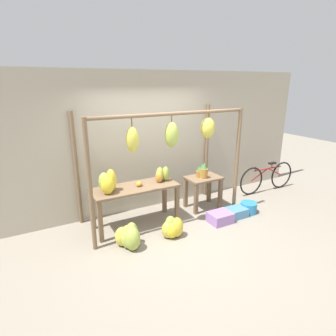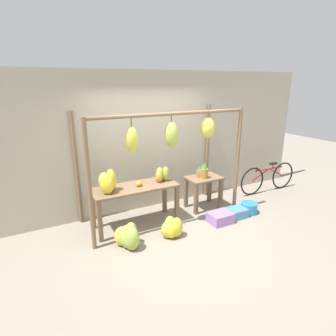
{
  "view_description": "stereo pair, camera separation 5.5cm",
  "coord_description": "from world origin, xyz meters",
  "px_view_note": "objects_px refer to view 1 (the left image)",
  "views": [
    {
      "loc": [
        -2.29,
        -3.63,
        2.59
      ],
      "look_at": [
        0.11,
        0.8,
        1.03
      ],
      "focal_mm": 30.0,
      "sensor_mm": 36.0,
      "label": 1
    },
    {
      "loc": [
        -2.24,
        -3.65,
        2.59
      ],
      "look_at": [
        0.11,
        0.8,
        1.03
      ],
      "focal_mm": 30.0,
      "sensor_mm": 36.0,
      "label": 2
    }
  ],
  "objects_px": {
    "banana_pile_ground_left": "(129,237)",
    "parked_bicycle": "(267,177)",
    "banana_pile_on_table": "(108,182)",
    "fruit_crate_white": "(220,217)",
    "pineapple_cluster": "(202,171)",
    "fruit_crate_purple": "(236,212)",
    "blue_bucket": "(249,208)",
    "orange_pile": "(139,184)",
    "banana_pile_ground_right": "(172,228)",
    "papaya_pile": "(162,175)"
  },
  "relations": [
    {
      "from": "banana_pile_ground_right",
      "to": "pineapple_cluster",
      "type": "bearing_deg",
      "value": 33.1
    },
    {
      "from": "pineapple_cluster",
      "to": "banana_pile_ground_right",
      "type": "distance_m",
      "value": 1.48
    },
    {
      "from": "orange_pile",
      "to": "fruit_crate_white",
      "type": "height_order",
      "value": "orange_pile"
    },
    {
      "from": "banana_pile_on_table",
      "to": "fruit_crate_white",
      "type": "xyz_separation_m",
      "value": [
        1.95,
        -0.63,
        -0.85
      ]
    },
    {
      "from": "fruit_crate_white",
      "to": "papaya_pile",
      "type": "relative_size",
      "value": 1.3
    },
    {
      "from": "banana_pile_ground_left",
      "to": "parked_bicycle",
      "type": "xyz_separation_m",
      "value": [
        3.84,
        0.69,
        0.17
      ]
    },
    {
      "from": "pineapple_cluster",
      "to": "blue_bucket",
      "type": "xyz_separation_m",
      "value": [
        0.73,
        -0.64,
        -0.71
      ]
    },
    {
      "from": "orange_pile",
      "to": "pineapple_cluster",
      "type": "distance_m",
      "value": 1.42
    },
    {
      "from": "pineapple_cluster",
      "to": "parked_bicycle",
      "type": "xyz_separation_m",
      "value": [
        1.96,
        0.04,
        -0.46
      ]
    },
    {
      "from": "pineapple_cluster",
      "to": "banana_pile_ground_right",
      "type": "height_order",
      "value": "pineapple_cluster"
    },
    {
      "from": "pineapple_cluster",
      "to": "banana_pile_ground_left",
      "type": "relative_size",
      "value": 0.68
    },
    {
      "from": "banana_pile_on_table",
      "to": "papaya_pile",
      "type": "bearing_deg",
      "value": 2.37
    },
    {
      "from": "pineapple_cluster",
      "to": "blue_bucket",
      "type": "bearing_deg",
      "value": -41.24
    },
    {
      "from": "blue_bucket",
      "to": "papaya_pile",
      "type": "xyz_separation_m",
      "value": [
        -1.68,
        0.62,
        0.8
      ]
    },
    {
      "from": "fruit_crate_white",
      "to": "fruit_crate_purple",
      "type": "bearing_deg",
      "value": 5.16
    },
    {
      "from": "papaya_pile",
      "to": "banana_pile_ground_left",
      "type": "bearing_deg",
      "value": -145.93
    },
    {
      "from": "banana_pile_ground_right",
      "to": "orange_pile",
      "type": "bearing_deg",
      "value": 114.49
    },
    {
      "from": "papaya_pile",
      "to": "fruit_crate_purple",
      "type": "distance_m",
      "value": 1.69
    },
    {
      "from": "banana_pile_ground_right",
      "to": "papaya_pile",
      "type": "bearing_deg",
      "value": 76.58
    },
    {
      "from": "orange_pile",
      "to": "papaya_pile",
      "type": "relative_size",
      "value": 0.47
    },
    {
      "from": "banana_pile_on_table",
      "to": "banana_pile_ground_left",
      "type": "bearing_deg",
      "value": -78.45
    },
    {
      "from": "banana_pile_ground_right",
      "to": "fruit_crate_white",
      "type": "bearing_deg",
      "value": 1.62
    },
    {
      "from": "banana_pile_ground_left",
      "to": "blue_bucket",
      "type": "bearing_deg",
      "value": 0.21
    },
    {
      "from": "fruit_crate_white",
      "to": "pineapple_cluster",
      "type": "bearing_deg",
      "value": 86.2
    },
    {
      "from": "fruit_crate_white",
      "to": "papaya_pile",
      "type": "height_order",
      "value": "papaya_pile"
    },
    {
      "from": "blue_bucket",
      "to": "parked_bicycle",
      "type": "relative_size",
      "value": 0.2
    },
    {
      "from": "fruit_crate_purple",
      "to": "banana_pile_ground_left",
      "type": "bearing_deg",
      "value": 179.81
    },
    {
      "from": "blue_bucket",
      "to": "papaya_pile",
      "type": "distance_m",
      "value": 1.96
    },
    {
      "from": "orange_pile",
      "to": "fruit_crate_purple",
      "type": "relative_size",
      "value": 0.4
    },
    {
      "from": "orange_pile",
      "to": "papaya_pile",
      "type": "xyz_separation_m",
      "value": [
        0.48,
        0.03,
        0.09
      ]
    },
    {
      "from": "parked_bicycle",
      "to": "fruit_crate_purple",
      "type": "bearing_deg",
      "value": -155.93
    },
    {
      "from": "fruit_crate_white",
      "to": "fruit_crate_purple",
      "type": "xyz_separation_m",
      "value": [
        0.44,
        0.04,
        -0.01
      ]
    },
    {
      "from": "pineapple_cluster",
      "to": "orange_pile",
      "type": "bearing_deg",
      "value": -178.02
    },
    {
      "from": "banana_pile_ground_left",
      "to": "fruit_crate_white",
      "type": "bearing_deg",
      "value": -1.46
    },
    {
      "from": "banana_pile_ground_left",
      "to": "fruit_crate_white",
      "type": "height_order",
      "value": "banana_pile_ground_left"
    },
    {
      "from": "banana_pile_on_table",
      "to": "banana_pile_ground_left",
      "type": "distance_m",
      "value": 0.97
    },
    {
      "from": "banana_pile_ground_left",
      "to": "fruit_crate_purple",
      "type": "relative_size",
      "value": 1.27
    },
    {
      "from": "banana_pile_ground_right",
      "to": "fruit_crate_purple",
      "type": "relative_size",
      "value": 1.18
    },
    {
      "from": "banana_pile_ground_right",
      "to": "banana_pile_ground_left",
      "type": "bearing_deg",
      "value": 174.25
    },
    {
      "from": "pineapple_cluster",
      "to": "parked_bicycle",
      "type": "bearing_deg",
      "value": 1.29
    },
    {
      "from": "banana_pile_ground_left",
      "to": "fruit_crate_white",
      "type": "distance_m",
      "value": 1.84
    },
    {
      "from": "parked_bicycle",
      "to": "orange_pile",
      "type": "bearing_deg",
      "value": -178.42
    },
    {
      "from": "orange_pile",
      "to": "fruit_crate_white",
      "type": "distance_m",
      "value": 1.68
    },
    {
      "from": "banana_pile_ground_left",
      "to": "fruit_crate_white",
      "type": "xyz_separation_m",
      "value": [
        1.83,
        -0.05,
        -0.08
      ]
    },
    {
      "from": "banana_pile_on_table",
      "to": "orange_pile",
      "type": "distance_m",
      "value": 0.59
    },
    {
      "from": "parked_bicycle",
      "to": "banana_pile_on_table",
      "type": "bearing_deg",
      "value": -178.46
    },
    {
      "from": "orange_pile",
      "to": "papaya_pile",
      "type": "bearing_deg",
      "value": 3.62
    },
    {
      "from": "banana_pile_on_table",
      "to": "blue_bucket",
      "type": "height_order",
      "value": "banana_pile_on_table"
    },
    {
      "from": "banana_pile_on_table",
      "to": "pineapple_cluster",
      "type": "xyz_separation_m",
      "value": [
        2.0,
        0.06,
        -0.13
      ]
    },
    {
      "from": "orange_pile",
      "to": "parked_bicycle",
      "type": "relative_size",
      "value": 0.09
    }
  ]
}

